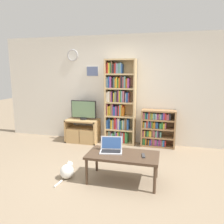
# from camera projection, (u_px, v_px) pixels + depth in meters

# --- Properties ---
(ground_plane) EXTENTS (18.00, 18.00, 0.00)m
(ground_plane) POSITION_uv_depth(u_px,v_px,m) (102.00, 179.00, 3.61)
(ground_plane) COLOR gray
(wall_back) EXTENTS (6.48, 0.09, 2.60)m
(wall_back) POSITION_uv_depth(u_px,v_px,m) (126.00, 90.00, 5.31)
(wall_back) COLOR silver
(wall_back) RESTS_ON ground_plane
(tv_stand) EXTENTS (0.79, 0.48, 0.57)m
(tv_stand) POSITION_uv_depth(u_px,v_px,m) (82.00, 130.00, 5.46)
(tv_stand) COLOR tan
(tv_stand) RESTS_ON ground_plane
(television) EXTENTS (0.64, 0.18, 0.47)m
(television) POSITION_uv_depth(u_px,v_px,m) (84.00, 110.00, 5.38)
(television) COLOR black
(television) RESTS_ON tv_stand
(bookshelf_tall) EXTENTS (0.73, 0.29, 2.03)m
(bookshelf_tall) POSITION_uv_depth(u_px,v_px,m) (119.00, 104.00, 5.24)
(bookshelf_tall) COLOR tan
(bookshelf_tall) RESTS_ON ground_plane
(bookshelf_short) EXTENTS (0.78, 0.30, 0.87)m
(bookshelf_short) POSITION_uv_depth(u_px,v_px,m) (157.00, 128.00, 5.11)
(bookshelf_short) COLOR #9E754C
(bookshelf_short) RESTS_ON ground_plane
(coffee_table) EXTENTS (1.13, 0.58, 0.46)m
(coffee_table) POSITION_uv_depth(u_px,v_px,m) (123.00, 157.00, 3.46)
(coffee_table) COLOR #4C3828
(coffee_table) RESTS_ON ground_plane
(laptop) EXTENTS (0.39, 0.31, 0.23)m
(laptop) POSITION_uv_depth(u_px,v_px,m) (111.00, 148.00, 3.55)
(laptop) COLOR silver
(laptop) RESTS_ON coffee_table
(remote_near_laptop) EXTENTS (0.07, 0.17, 0.02)m
(remote_near_laptop) POSITION_uv_depth(u_px,v_px,m) (143.00, 156.00, 3.36)
(remote_near_laptop) COLOR #38383A
(remote_near_laptop) RESTS_ON coffee_table
(cat) EXTENTS (0.29, 0.48, 0.29)m
(cat) POSITION_uv_depth(u_px,v_px,m) (67.00, 171.00, 3.60)
(cat) COLOR white
(cat) RESTS_ON ground_plane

